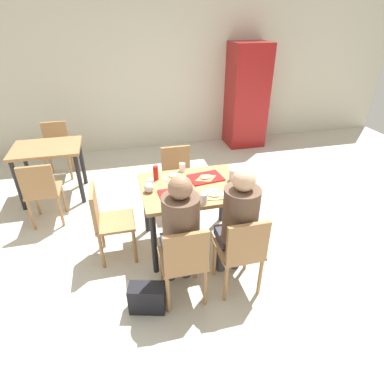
% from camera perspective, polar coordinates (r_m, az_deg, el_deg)
% --- Properties ---
extents(ground_plane, '(10.00, 10.00, 0.02)m').
position_cam_1_polar(ground_plane, '(3.74, 0.00, -9.32)').
color(ground_plane, beige).
extents(back_wall, '(10.00, 0.10, 2.80)m').
position_cam_1_polar(back_wall, '(6.12, -7.71, 20.88)').
color(back_wall, beige).
rests_on(back_wall, ground_plane).
extents(main_table, '(1.07, 0.84, 0.77)m').
position_cam_1_polar(main_table, '(3.35, 0.00, -0.44)').
color(main_table, '#9E7247').
rests_on(main_table, ground_plane).
extents(chair_near_left, '(0.40, 0.40, 0.86)m').
position_cam_1_polar(chair_near_left, '(2.77, -1.44, -12.28)').
color(chair_near_left, '#9E7247').
rests_on(chair_near_left, ground_plane).
extents(chair_near_right, '(0.40, 0.40, 0.86)m').
position_cam_1_polar(chair_near_right, '(2.90, 9.15, -10.41)').
color(chair_near_right, '#9E7247').
rests_on(chair_near_right, ground_plane).
extents(chair_far_side, '(0.40, 0.40, 0.86)m').
position_cam_1_polar(chair_far_side, '(4.12, -2.69, 3.24)').
color(chair_far_side, '#9E7247').
rests_on(chair_far_side, ground_plane).
extents(chair_left_end, '(0.40, 0.40, 0.86)m').
position_cam_1_polar(chair_left_end, '(3.37, -15.40, -4.64)').
color(chair_left_end, '#9E7247').
rests_on(chair_left_end, ground_plane).
extents(person_in_red, '(0.32, 0.42, 1.27)m').
position_cam_1_polar(person_in_red, '(2.72, -2.16, -6.50)').
color(person_in_red, '#383842').
rests_on(person_in_red, ground_plane).
extents(person_in_brown_jacket, '(0.32, 0.42, 1.27)m').
position_cam_1_polar(person_in_brown_jacket, '(2.85, 8.50, -4.88)').
color(person_in_brown_jacket, '#383842').
rests_on(person_in_brown_jacket, ground_plane).
extents(tray_red_near, '(0.38, 0.28, 0.02)m').
position_cam_1_polar(tray_red_near, '(3.14, -2.69, -0.40)').
color(tray_red_near, red).
rests_on(tray_red_near, main_table).
extents(tray_red_far, '(0.39, 0.31, 0.02)m').
position_cam_1_polar(tray_red_far, '(3.45, 2.53, 2.63)').
color(tray_red_far, red).
rests_on(tray_red_far, main_table).
extents(paper_plate_center, '(0.22, 0.22, 0.01)m').
position_cam_1_polar(paper_plate_center, '(3.47, -3.50, 2.71)').
color(paper_plate_center, white).
rests_on(paper_plate_center, main_table).
extents(paper_plate_near_edge, '(0.22, 0.22, 0.01)m').
position_cam_1_polar(paper_plate_near_edge, '(3.14, 3.86, -0.44)').
color(paper_plate_near_edge, white).
rests_on(paper_plate_near_edge, main_table).
extents(pizza_slice_a, '(0.23, 0.25, 0.02)m').
position_cam_1_polar(pizza_slice_a, '(3.13, -3.09, -0.13)').
color(pizza_slice_a, tan).
rests_on(pizza_slice_a, tray_red_near).
extents(pizza_slice_b, '(0.22, 0.18, 0.02)m').
position_cam_1_polar(pizza_slice_b, '(3.42, 2.57, 2.72)').
color(pizza_slice_b, '#C68C47').
rests_on(pizza_slice_b, tray_red_far).
extents(pizza_slice_c, '(0.24, 0.24, 0.02)m').
position_cam_1_polar(pizza_slice_c, '(3.48, -3.27, 3.03)').
color(pizza_slice_c, '#C68C47').
rests_on(pizza_slice_c, paper_plate_center).
extents(pizza_slice_d, '(0.28, 0.28, 0.02)m').
position_cam_1_polar(pizza_slice_d, '(3.13, 3.80, -0.35)').
color(pizza_slice_d, '#DBAD60').
rests_on(pizza_slice_d, paper_plate_near_edge).
extents(plastic_cup_a, '(0.07, 0.07, 0.10)m').
position_cam_1_polar(plastic_cup_a, '(3.58, -1.79, 4.51)').
color(plastic_cup_a, white).
rests_on(plastic_cup_a, main_table).
extents(plastic_cup_b, '(0.07, 0.07, 0.10)m').
position_cam_1_polar(plastic_cup_b, '(2.98, 2.15, -1.20)').
color(plastic_cup_b, white).
rests_on(plastic_cup_b, main_table).
extents(plastic_cup_c, '(0.07, 0.07, 0.10)m').
position_cam_1_polar(plastic_cup_c, '(3.27, -7.60, 1.55)').
color(plastic_cup_c, white).
rests_on(plastic_cup_c, main_table).
extents(soda_can, '(0.07, 0.07, 0.12)m').
position_cam_1_polar(soda_can, '(3.41, 7.38, 3.10)').
color(soda_can, '#B7BCC6').
rests_on(soda_can, main_table).
extents(condiment_bottle, '(0.06, 0.06, 0.16)m').
position_cam_1_polar(condiment_bottle, '(3.41, -6.65, 3.48)').
color(condiment_bottle, red).
rests_on(condiment_bottle, main_table).
extents(foil_bundle, '(0.10, 0.10, 0.10)m').
position_cam_1_polar(foil_bundle, '(3.19, -7.88, 0.79)').
color(foil_bundle, silver).
rests_on(foil_bundle, main_table).
extents(handbag, '(0.35, 0.24, 0.28)m').
position_cam_1_polar(handbag, '(2.99, -8.20, -18.63)').
color(handbag, black).
rests_on(handbag, ground_plane).
extents(drink_fridge, '(0.70, 0.60, 1.90)m').
position_cam_1_polar(drink_fridge, '(6.33, 9.94, 16.86)').
color(drink_fridge, maroon).
rests_on(drink_fridge, ground_plane).
extents(background_table, '(0.90, 0.70, 0.77)m').
position_cam_1_polar(background_table, '(4.78, -24.84, 6.05)').
color(background_table, '#9E7247').
rests_on(background_table, ground_plane).
extents(background_chair_near, '(0.40, 0.40, 0.86)m').
position_cam_1_polar(background_chair_near, '(4.18, -25.81, 0.42)').
color(background_chair_near, '#9E7247').
rests_on(background_chair_near, ground_plane).
extents(background_chair_far, '(0.40, 0.40, 0.86)m').
position_cam_1_polar(background_chair_far, '(5.49, -23.51, 7.84)').
color(background_chair_far, '#9E7247').
rests_on(background_chair_far, ground_plane).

